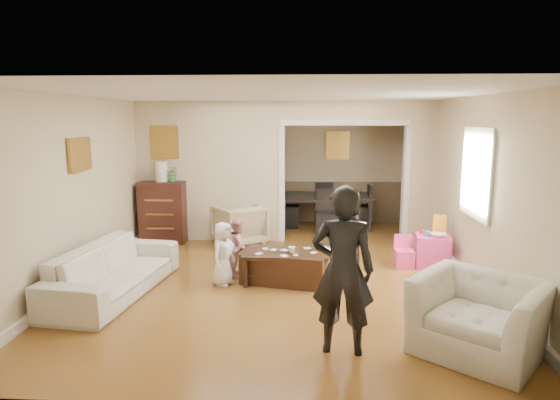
# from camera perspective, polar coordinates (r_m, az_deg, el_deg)

# --- Properties ---
(floor) EXTENTS (7.00, 7.00, 0.00)m
(floor) POSITION_cam_1_polar(r_m,az_deg,el_deg) (7.37, -0.08, -8.34)
(floor) COLOR #946126
(floor) RESTS_ON ground
(partition_left) EXTENTS (2.75, 0.18, 2.60)m
(partition_left) POSITION_cam_1_polar(r_m,az_deg,el_deg) (9.01, -8.28, 3.38)
(partition_left) COLOR #CBB294
(partition_left) RESTS_ON ground
(partition_right) EXTENTS (0.55, 0.18, 2.60)m
(partition_right) POSITION_cam_1_polar(r_m,az_deg,el_deg) (9.10, 16.30, 3.14)
(partition_right) COLOR #CBB294
(partition_right) RESTS_ON ground
(partition_header) EXTENTS (2.22, 0.18, 0.35)m
(partition_header) POSITION_cam_1_polar(r_m,az_deg,el_deg) (8.82, 7.79, 10.57)
(partition_header) COLOR #CBB294
(partition_header) RESTS_ON partition_right
(window_pane) EXTENTS (0.03, 0.95, 1.10)m
(window_pane) POSITION_cam_1_polar(r_m,az_deg,el_deg) (7.05, 22.54, 2.99)
(window_pane) COLOR white
(window_pane) RESTS_ON ground
(framed_art_partition) EXTENTS (0.45, 0.03, 0.55)m
(framed_art_partition) POSITION_cam_1_polar(r_m,az_deg,el_deg) (9.07, -13.65, 6.73)
(framed_art_partition) COLOR brown
(framed_art_partition) RESTS_ON partition_left
(framed_art_sofa_wall) EXTENTS (0.03, 0.55, 0.40)m
(framed_art_sofa_wall) POSITION_cam_1_polar(r_m,az_deg,el_deg) (7.10, -22.84, 5.05)
(framed_art_sofa_wall) COLOR brown
(framed_art_alcove) EXTENTS (0.45, 0.03, 0.55)m
(framed_art_alcove) POSITION_cam_1_polar(r_m,az_deg,el_deg) (10.47, 6.93, 6.49)
(framed_art_alcove) COLOR brown
(sofa) EXTENTS (1.16, 2.33, 0.65)m
(sofa) POSITION_cam_1_polar(r_m,az_deg,el_deg) (6.68, -19.24, -7.91)
(sofa) COLOR beige
(sofa) RESTS_ON ground
(armchair_back) EXTENTS (1.13, 1.13, 0.74)m
(armchair_back) POSITION_cam_1_polar(r_m,az_deg,el_deg) (8.72, -4.91, -2.96)
(armchair_back) COLOR tan
(armchair_back) RESTS_ON ground
(armchair_front) EXTENTS (1.53, 1.51, 0.75)m
(armchair_front) POSITION_cam_1_polar(r_m,az_deg,el_deg) (5.19, 22.72, -12.75)
(armchair_front) COLOR beige
(armchair_front) RESTS_ON ground
(dresser) EXTENTS (0.83, 0.47, 1.14)m
(dresser) POSITION_cam_1_polar(r_m,az_deg,el_deg) (9.11, -13.80, -1.38)
(dresser) COLOR #32150F
(dresser) RESTS_ON ground
(table_lamp) EXTENTS (0.22, 0.22, 0.36)m
(table_lamp) POSITION_cam_1_polar(r_m,az_deg,el_deg) (9.00, -13.99, 3.30)
(table_lamp) COLOR #FFEACF
(table_lamp) RESTS_ON dresser
(potted_plant) EXTENTS (0.25, 0.21, 0.28)m
(potted_plant) POSITION_cam_1_polar(r_m,az_deg,el_deg) (8.95, -12.75, 3.05)
(potted_plant) COLOR #417D37
(potted_plant) RESTS_ON dresser
(coffee_table) EXTENTS (1.28, 0.83, 0.44)m
(coffee_table) POSITION_cam_1_polar(r_m,az_deg,el_deg) (6.78, 0.60, -8.01)
(coffee_table) COLOR #341A10
(coffee_table) RESTS_ON ground
(coffee_cup) EXTENTS (0.11, 0.11, 0.09)m
(coffee_cup) POSITION_cam_1_polar(r_m,az_deg,el_deg) (6.65, 1.45, -5.99)
(coffee_cup) COLOR white
(coffee_cup) RESTS_ON coffee_table
(play_table) EXTENTS (0.57, 0.57, 0.49)m
(play_table) POSITION_cam_1_polar(r_m,az_deg,el_deg) (7.86, 17.74, -5.78)
(play_table) COLOR #E13B95
(play_table) RESTS_ON ground
(cereal_box) EXTENTS (0.21, 0.10, 0.30)m
(cereal_box) POSITION_cam_1_polar(r_m,az_deg,el_deg) (7.89, 18.55, -2.80)
(cereal_box) COLOR yellow
(cereal_box) RESTS_ON play_table
(cyan_cup) EXTENTS (0.08, 0.08, 0.08)m
(cyan_cup) POSITION_cam_1_polar(r_m,az_deg,el_deg) (7.72, 17.22, -3.85)
(cyan_cup) COLOR #26A3C1
(cyan_cup) RESTS_ON play_table
(toy_block) EXTENTS (0.09, 0.08, 0.05)m
(toy_block) POSITION_cam_1_polar(r_m,az_deg,el_deg) (7.87, 16.77, -3.67)
(toy_block) COLOR red
(toy_block) RESTS_ON play_table
(play_bowl) EXTENTS (0.27, 0.27, 0.06)m
(play_bowl) POSITION_cam_1_polar(r_m,az_deg,el_deg) (7.69, 18.43, -4.04)
(play_bowl) COLOR white
(play_bowl) RESTS_ON play_table
(dining_table) EXTENTS (2.01, 1.21, 0.69)m
(dining_table) POSITION_cam_1_polar(r_m,az_deg,el_deg) (10.11, 5.37, -1.36)
(dining_table) COLOR black
(dining_table) RESTS_ON ground
(adult_person) EXTENTS (0.65, 0.47, 1.68)m
(adult_person) POSITION_cam_1_polar(r_m,az_deg,el_deg) (4.70, 7.53, -8.34)
(adult_person) COLOR black
(adult_person) RESTS_ON ground
(child_kneel_a) EXTENTS (0.43, 0.51, 0.89)m
(child_kneel_a) POSITION_cam_1_polar(r_m,az_deg,el_deg) (6.65, -6.83, -6.40)
(child_kneel_a) COLOR white
(child_kneel_a) RESTS_ON ground
(child_kneel_b) EXTENTS (0.38, 0.45, 0.85)m
(child_kneel_b) POSITION_cam_1_polar(r_m,az_deg,el_deg) (7.06, -5.02, -5.56)
(child_kneel_b) COLOR #D5858F
(child_kneel_b) RESTS_ON ground
(child_toddler) EXTENTS (0.55, 0.43, 0.87)m
(child_toddler) POSITION_cam_1_polar(r_m,az_deg,el_deg) (7.48, 8.91, -4.70)
(child_toddler) COLOR black
(child_toddler) RESTS_ON ground
(craft_papers) EXTENTS (0.88, 0.52, 0.00)m
(craft_papers) POSITION_cam_1_polar(r_m,az_deg,el_deg) (6.72, 0.64, -6.20)
(craft_papers) COLOR white
(craft_papers) RESTS_ON coffee_table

